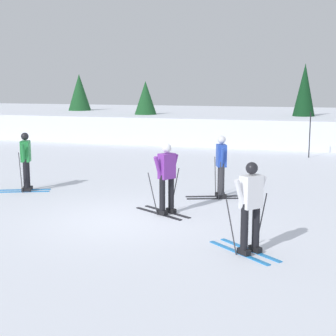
{
  "coord_description": "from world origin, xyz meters",
  "views": [
    {
      "loc": [
        4.36,
        -10.56,
        3.09
      ],
      "look_at": [
        0.43,
        2.03,
        0.9
      ],
      "focal_mm": 54.36,
      "sensor_mm": 36.0,
      "label": 1
    }
  ],
  "objects": [
    {
      "name": "ground_plane",
      "position": [
        0.0,
        0.0,
        0.0
      ],
      "size": [
        120.0,
        120.0,
        0.0
      ],
      "primitive_type": "plane",
      "color": "silver"
    },
    {
      "name": "far_snow_ridge",
      "position": [
        0.0,
        18.54,
        0.7
      ],
      "size": [
        80.0,
        9.97,
        1.39
      ],
      "primitive_type": "cube",
      "color": "silver",
      "rests_on": "ground"
    },
    {
      "name": "skier_purple",
      "position": [
        0.79,
        0.74,
        0.92
      ],
      "size": [
        1.56,
        1.14,
        1.71
      ],
      "color": "black",
      "rests_on": "ground"
    },
    {
      "name": "skier_blue",
      "position": [
        1.67,
        2.88,
        0.92
      ],
      "size": [
        1.63,
        0.95,
        1.71
      ],
      "color": "black",
      "rests_on": "ground"
    },
    {
      "name": "skier_green",
      "position": [
        -3.9,
        2.06,
        0.92
      ],
      "size": [
        1.62,
        0.96,
        1.71
      ],
      "color": "#237AC6",
      "rests_on": "ground"
    },
    {
      "name": "skier_white",
      "position": [
        3.11,
        -1.56,
        0.92
      ],
      "size": [
        1.47,
        1.3,
        1.71
      ],
      "color": "#237AC6",
      "rests_on": "ground"
    },
    {
      "name": "trail_marker_pole",
      "position": [
        3.7,
        11.56,
        0.96
      ],
      "size": [
        0.04,
        0.04,
        1.93
      ],
      "primitive_type": "cylinder",
      "color": "black",
      "rests_on": "ground"
    },
    {
      "name": "conifer_far_left",
      "position": [
        -5.38,
        16.41,
        1.93
      ],
      "size": [
        1.74,
        1.74,
        3.25
      ],
      "color": "#513823",
      "rests_on": "ground"
    },
    {
      "name": "conifer_far_right",
      "position": [
        -10.94,
        19.27,
        2.14
      ],
      "size": [
        1.97,
        1.97,
        3.72
      ],
      "color": "#513823",
      "rests_on": "ground"
    },
    {
      "name": "conifer_far_centre",
      "position": [
        3.16,
        17.47,
        2.44
      ],
      "size": [
        1.43,
        1.43,
        4.15
      ],
      "color": "#513823",
      "rests_on": "ground"
    }
  ]
}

